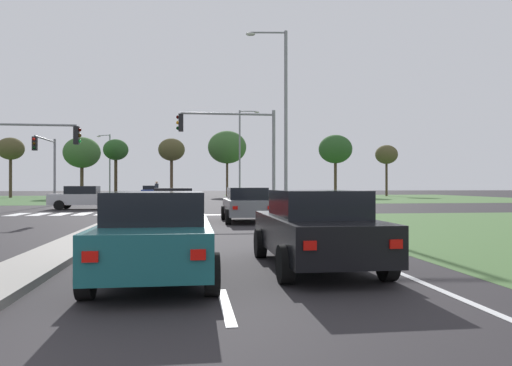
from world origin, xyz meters
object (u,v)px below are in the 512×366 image
object	(u,v)px
treeline_fifth	(227,147)
treeline_sixth	(335,149)
car_grey_third	(247,204)
traffic_signal_far_left	(47,158)
car_red_second	(174,204)
treeline_fourth	(172,150)
car_teal_near	(157,235)
treeline_second	(82,153)
car_blue_fifth	(150,191)
pedestrian_at_median	(157,189)
car_silver_sixth	(84,197)
treeline_near	(11,149)
street_lamp_fourth	(109,161)
car_black_fourth	(315,228)
street_lamp_third	(241,150)
street_lamp_second	(283,112)
traffic_signal_near_right	(238,141)
treeline_seventh	(386,155)
treeline_third	(116,150)
traffic_signal_near_left	(22,149)

from	to	relation	value
treeline_fifth	treeline_sixth	distance (m)	15.21
car_grey_third	traffic_signal_far_left	world-z (taller)	traffic_signal_far_left
car_red_second	treeline_fourth	xyz separation A→B (m)	(-1.75, 41.33, 5.36)
car_teal_near	treeline_second	distance (m)	57.43
car_blue_fifth	pedestrian_at_median	bearing A→B (deg)	96.57
car_red_second	traffic_signal_far_left	world-z (taller)	traffic_signal_far_left
car_red_second	car_silver_sixth	distance (m)	12.79
treeline_second	treeline_sixth	bearing A→B (deg)	2.63
treeline_near	treeline_fifth	bearing A→B (deg)	6.09
treeline_near	treeline_fourth	bearing A→B (deg)	-3.23
treeline_near	car_silver_sixth	bearing A→B (deg)	-63.51
traffic_signal_far_left	street_lamp_fourth	xyz separation A→B (m)	(-1.16, 34.12, 1.33)
car_black_fourth	street_lamp_third	world-z (taller)	street_lamp_third
traffic_signal_far_left	car_grey_third	bearing A→B (deg)	-51.90
car_silver_sixth	street_lamp_second	distance (m)	14.46
traffic_signal_near_right	treeline_seventh	size ratio (longest dim) A/B	0.78
car_teal_near	car_red_second	bearing A→B (deg)	90.78
car_grey_third	street_lamp_second	world-z (taller)	street_lamp_second
car_red_second	treeline_third	bearing A→B (deg)	101.60
traffic_signal_near_right	street_lamp_second	world-z (taller)	street_lamp_second
car_red_second	street_lamp_second	size ratio (longest dim) A/B	0.40
car_black_fourth	treeline_fifth	world-z (taller)	treeline_fifth
pedestrian_at_median	car_grey_third	bearing A→B (deg)	-157.98
traffic_signal_near_left	treeline_seventh	distance (m)	54.37
street_lamp_fourth	pedestrian_at_median	size ratio (longest dim) A/B	4.89
car_teal_near	car_silver_sixth	distance (m)	25.73
treeline_third	treeline_fifth	world-z (taller)	treeline_fifth
car_red_second	street_lamp_second	xyz separation A→B (m)	(6.14, 5.80, 5.17)
traffic_signal_near_left	street_lamp_second	xyz separation A→B (m)	(14.09, 1.50, 2.43)
pedestrian_at_median	treeline_fourth	distance (m)	19.15
street_lamp_fourth	treeline_sixth	distance (m)	32.51
car_silver_sixth	treeline_third	distance (m)	36.10
car_red_second	street_lamp_fourth	distance (m)	51.02
street_lamp_fourth	treeline_third	distance (m)	3.60
pedestrian_at_median	treeline_sixth	distance (m)	31.51
car_black_fourth	traffic_signal_near_left	distance (m)	20.76
treeline_near	car_blue_fifth	bearing A→B (deg)	1.27
traffic_signal_near_right	street_lamp_third	size ratio (longest dim) A/B	0.57
car_teal_near	car_grey_third	world-z (taller)	car_teal_near
car_red_second	treeline_fifth	bearing A→B (deg)	82.75
traffic_signal_near_right	traffic_signal_near_left	bearing A→B (deg)	-180.00
treeline_fourth	traffic_signal_near_right	bearing A→B (deg)	-82.15
traffic_signal_near_right	street_lamp_second	distance (m)	3.68
car_grey_third	treeline_fifth	distance (m)	47.04
car_teal_near	traffic_signal_near_right	bearing A→B (deg)	80.03
traffic_signal_far_left	treeline_fifth	size ratio (longest dim) A/B	0.57
traffic_signal_near_left	treeline_near	bearing A→B (deg)	110.05
car_black_fourth	traffic_signal_near_left	world-z (taller)	traffic_signal_near_left
treeline_fourth	treeline_sixth	world-z (taller)	treeline_sixth
street_lamp_fourth	car_silver_sixth	bearing A→B (deg)	-82.97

